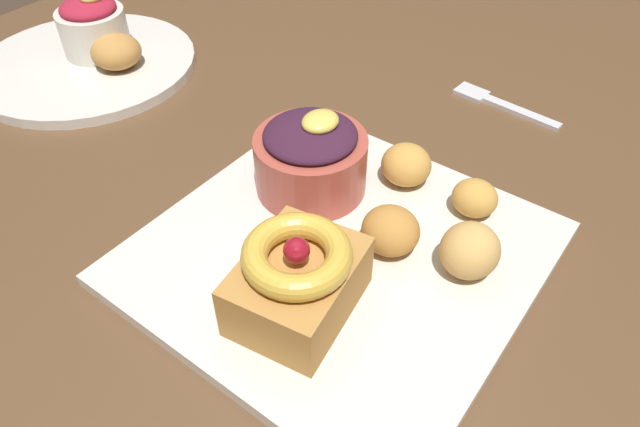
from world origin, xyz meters
name	(u,v)px	position (x,y,z in m)	size (l,w,h in m)	color
dining_table	(251,225)	(0.00, 0.00, 0.64)	(1.39, 1.01, 0.73)	brown
front_plate	(339,253)	(-0.05, -0.15, 0.74)	(0.30, 0.30, 0.01)	silver
cake_slice	(298,278)	(-0.12, -0.16, 0.77)	(0.11, 0.09, 0.07)	#B77F3D
berry_ramekin	(311,157)	(0.00, -0.08, 0.78)	(0.10, 0.10, 0.08)	#B24C3D
fritter_front	(470,250)	(-0.01, -0.24, 0.76)	(0.05, 0.05, 0.04)	tan
fritter_middle	(391,231)	(-0.02, -0.18, 0.76)	(0.05, 0.05, 0.04)	#BC7F38
fritter_back	(475,198)	(0.06, -0.22, 0.76)	(0.04, 0.04, 0.03)	gold
fritter_extra	(406,165)	(0.06, -0.15, 0.76)	(0.04, 0.05, 0.04)	gold
back_plate	(87,65)	(0.02, 0.28, 0.74)	(0.26, 0.26, 0.01)	silver
back_ramekin	(93,26)	(0.05, 0.28, 0.78)	(0.08, 0.08, 0.08)	silver
back_pastry	(116,52)	(0.04, 0.23, 0.76)	(0.06, 0.06, 0.04)	#B77F3D
fork	(498,103)	(0.25, -0.16, 0.73)	(0.03, 0.13, 0.00)	silver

